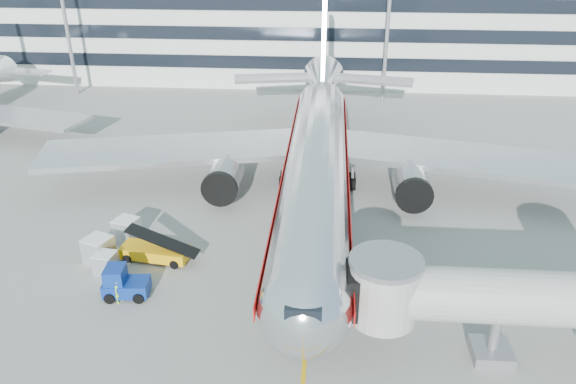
# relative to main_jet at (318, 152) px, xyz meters

# --- Properties ---
(ground) EXTENTS (180.00, 180.00, 0.00)m
(ground) POSITION_rel_main_jet_xyz_m (0.00, -11.72, -4.23)
(ground) COLOR gray
(ground) RESTS_ON ground
(lead_in_line) EXTENTS (0.25, 70.00, 0.01)m
(lead_in_line) POSITION_rel_main_jet_xyz_m (0.00, -1.72, -4.23)
(lead_in_line) COLOR #DEA60B
(lead_in_line) RESTS_ON ground
(main_jet) EXTENTS (50.95, 48.70, 16.06)m
(main_jet) POSITION_rel_main_jet_xyz_m (0.00, 0.00, 0.00)
(main_jet) COLOR silver
(main_jet) RESTS_ON ground
(jet_bridge) EXTENTS (17.80, 4.50, 7.00)m
(jet_bridge) POSITION_rel_main_jet_xyz_m (12.18, -19.72, -0.36)
(jet_bridge) COLOR silver
(jet_bridge) RESTS_ON ground
(terminal) EXTENTS (150.00, 24.25, 15.60)m
(terminal) POSITION_rel_main_jet_xyz_m (0.00, 46.23, 3.57)
(terminal) COLOR silver
(terminal) RESTS_ON ground
(belt_loader) EXTENTS (5.35, 2.48, 2.51)m
(belt_loader) POSITION_rel_main_jet_xyz_m (-11.37, -11.26, -3.52)
(belt_loader) COLOR #E8A209
(belt_loader) RESTS_ON ground
(baggage_tug) EXTENTS (3.03, 2.07, 2.18)m
(baggage_tug) POSITION_rel_main_jet_xyz_m (-12.15, -15.71, -3.29)
(baggage_tug) COLOR navy
(baggage_tug) RESTS_ON ground
(cargo_container_left) EXTENTS (1.56, 1.56, 1.47)m
(cargo_container_left) POSITION_rel_main_jet_xyz_m (-14.36, -13.09, -3.49)
(cargo_container_left) COLOR #BABDC2
(cargo_container_left) RESTS_ON ground
(cargo_container_right) EXTENTS (2.06, 2.06, 1.73)m
(cargo_container_right) POSITION_rel_main_jet_xyz_m (-14.38, -8.58, -3.36)
(cargo_container_right) COLOR #BABDC2
(cargo_container_right) RESTS_ON ground
(cargo_container_front) EXTENTS (2.25, 2.25, 1.85)m
(cargo_container_front) POSITION_rel_main_jet_xyz_m (-15.38, -11.70, -3.30)
(cargo_container_front) COLOR #BABDC2
(cargo_container_front) RESTS_ON ground
(ramp_worker) EXTENTS (0.61, 0.71, 1.63)m
(ramp_worker) POSITION_rel_main_jet_xyz_m (-12.24, -16.38, -3.42)
(ramp_worker) COLOR #BDFB1A
(ramp_worker) RESTS_ON ground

